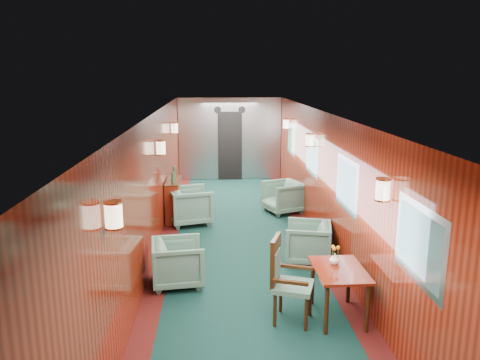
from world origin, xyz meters
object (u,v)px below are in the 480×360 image
Objects in this scene: dining_table at (339,277)px; side_chair at (285,276)px; armchair_left_near at (178,262)px; armchair_left_far at (190,206)px; credenza at (174,199)px; armchair_right_far at (283,197)px; armchair_right_near at (308,242)px.

side_chair is at bearing -178.65° from dining_table.
armchair_left_near is 0.89× the size of armchair_left_far.
credenza is 1.53× the size of armchair_left_near.
credenza is 1.47× the size of armchair_right_far.
credenza is 3.42m from armchair_right_near.
armchair_left_far is (-1.37, 4.02, -0.21)m from side_chair.
armchair_left_far is (0.36, -0.27, -0.06)m from credenza.
credenza is 3.19m from armchair_left_near.
armchair_right_near is (2.04, -2.16, -0.05)m from armchair_left_far.
armchair_left_near reaches higher than dining_table.
armchair_right_far is at bearing -86.55° from armchair_left_far.
dining_table is at bearing 13.53° from armchair_right_near.
armchair_right_far is at bearing 89.69° from dining_table.
armchair_left_far is 1.08× the size of armchair_right_far.
credenza reaches higher than dining_table.
side_chair is (-0.69, -0.02, 0.04)m from dining_table.
credenza reaches higher than armchair_left_far.
credenza is 0.46m from armchair_left_far.
dining_table is 1.21× the size of armchair_right_near.
armchair_right_near is (0.66, 1.86, -0.26)m from side_chair.
armchair_left_near is at bearing 151.99° from dining_table.
armchair_right_near is at bearing -21.43° from armchair_right_far.
armchair_right_near is 2.85m from armchair_right_far.
armchair_right_near is at bearing 90.24° from dining_table.
dining_table is at bearing -60.42° from credenza.
armchair_right_far is at bearing 9.68° from credenza.
armchair_left_near is (-1.42, 1.12, -0.26)m from side_chair.
side_chair is 1.31× the size of armchair_left_far.
armchair_left_near is 2.90m from armchair_left_far.
side_chair is 4.76m from armchair_right_far.
armchair_left_near is (0.32, -3.18, -0.11)m from credenza.
armchair_left_near reaches higher than armchair_right_near.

